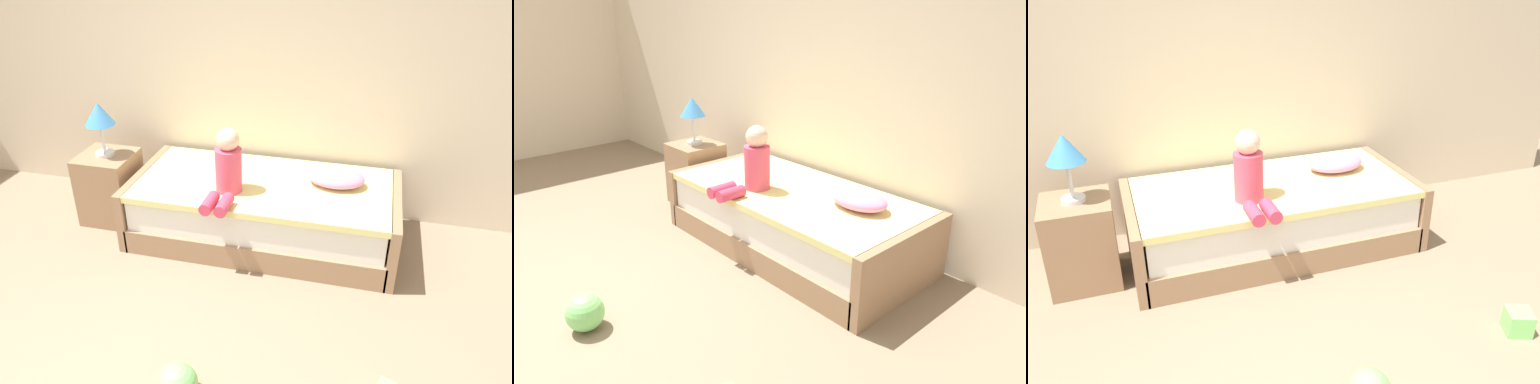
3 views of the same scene
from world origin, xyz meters
TOP-DOWN VIEW (x-y plane):
  - wall_rear at (0.00, 2.60)m, footprint 7.20×0.10m
  - bed at (0.52, 2.00)m, footprint 2.11×1.00m
  - nightstand at (-0.83, 1.98)m, footprint 0.44×0.44m
  - table_lamp at (-0.83, 1.98)m, footprint 0.24×0.24m
  - child_figure at (0.29, 1.77)m, footprint 0.20×0.51m
  - pillow at (1.07, 2.10)m, footprint 0.44×0.30m
  - toy_ball at (0.43, 0.33)m, footprint 0.23×0.23m

SIDE VIEW (x-z plane):
  - toy_ball at x=0.43m, z-range 0.00..0.23m
  - bed at x=0.52m, z-range 0.00..0.50m
  - nightstand at x=-0.83m, z-range 0.00..0.60m
  - pillow at x=1.07m, z-range 0.50..0.63m
  - child_figure at x=0.29m, z-range 0.45..0.96m
  - table_lamp at x=-0.83m, z-range 0.71..1.16m
  - wall_rear at x=0.00m, z-range 0.00..2.90m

